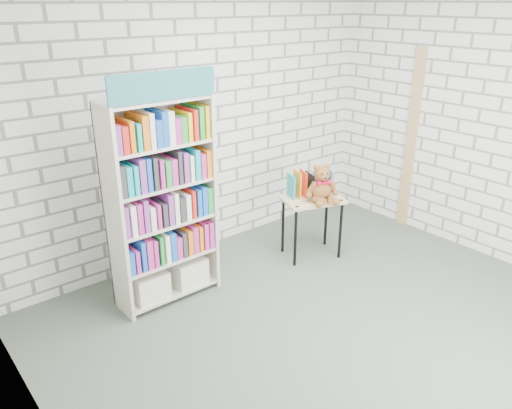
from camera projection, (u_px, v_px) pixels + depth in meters
ground at (338, 328)px, 4.23m from camera, size 4.50×4.50×0.00m
room_shell at (353, 120)px, 3.55m from camera, size 4.52×4.02×2.81m
bookshelf at (162, 202)px, 4.34m from camera, size 0.93×0.36×2.08m
display_table at (312, 206)px, 5.23m from camera, size 0.72×0.61×0.66m
table_books at (309, 183)px, 5.24m from camera, size 0.47×0.32×0.26m
teddy_bear at (322, 187)px, 5.07m from camera, size 0.36×0.35×0.38m
door_trim at (411, 141)px, 5.81m from camera, size 0.05×0.12×2.10m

